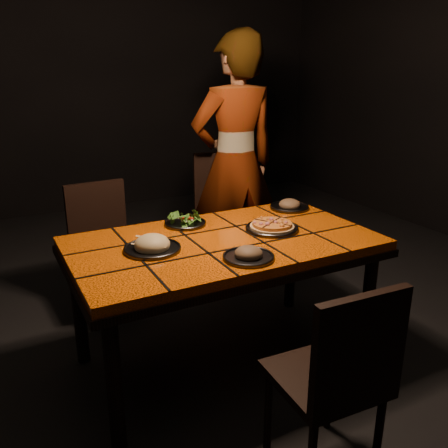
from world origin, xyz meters
name	(u,v)px	position (x,y,z in m)	size (l,w,h in m)	color
room_shell	(223,93)	(0.00, 0.00, 1.50)	(6.04, 7.04, 3.08)	black
dining_table	(223,253)	(0.00, 0.00, 0.67)	(1.62, 0.92, 0.75)	#FF6408
chair_near	(339,373)	(0.01, -0.94, 0.51)	(0.42, 0.42, 0.88)	black
chair_far_left	(103,240)	(-0.43, 0.93, 0.51)	(0.43, 0.43, 0.89)	black
chair_far_right	(225,208)	(0.57, 1.05, 0.57)	(0.53, 0.53, 0.99)	black
diner	(235,164)	(0.58, 0.94, 0.94)	(0.68, 0.45, 1.87)	brown
plate_pizza	(272,227)	(0.31, 0.00, 0.77)	(0.34, 0.34, 0.04)	#36363B
plate_pasta	(152,246)	(-0.39, 0.02, 0.77)	(0.29, 0.29, 0.09)	#36363B
plate_salad	(185,221)	(-0.09, 0.31, 0.78)	(0.24, 0.24, 0.07)	#36363B
plate_mushroom_a	(248,254)	(-0.02, -0.30, 0.77)	(0.25, 0.25, 0.08)	#36363B
plate_mushroom_b	(290,205)	(0.64, 0.30, 0.77)	(0.25, 0.25, 0.08)	#36363B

